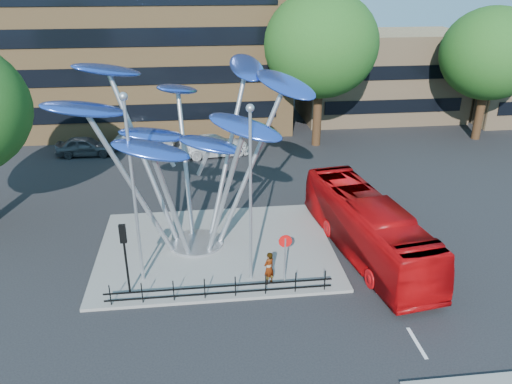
{
  "coord_description": "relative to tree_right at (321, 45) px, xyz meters",
  "views": [
    {
      "loc": [
        -1.58,
        -16.53,
        13.41
      ],
      "look_at": [
        0.86,
        4.0,
        4.11
      ],
      "focal_mm": 35.0,
      "sensor_mm": 36.0,
      "label": 1
    }
  ],
  "objects": [
    {
      "name": "ground",
      "position": [
        -8.0,
        -22.0,
        -8.04
      ],
      "size": [
        120.0,
        120.0,
        0.0
      ],
      "primitive_type": "plane",
      "color": "black",
      "rests_on": "ground"
    },
    {
      "name": "traffic_island",
      "position": [
        -9.0,
        -16.0,
        -7.96
      ],
      "size": [
        12.0,
        9.0,
        0.15
      ],
      "primitive_type": "cube",
      "color": "slate",
      "rests_on": "ground"
    },
    {
      "name": "low_building_near",
      "position": [
        8.0,
        8.0,
        -4.04
      ],
      "size": [
        15.0,
        8.0,
        8.0
      ],
      "primitive_type": "cube",
      "color": "tan",
      "rests_on": "ground"
    },
    {
      "name": "tree_right",
      "position": [
        0.0,
        0.0,
        0.0
      ],
      "size": [
        8.8,
        8.8,
        12.11
      ],
      "color": "black",
      "rests_on": "ground"
    },
    {
      "name": "tree_far",
      "position": [
        14.0,
        0.0,
        -0.93
      ],
      "size": [
        8.0,
        8.0,
        10.81
      ],
      "color": "black",
      "rests_on": "ground"
    },
    {
      "name": "leaf_sculpture",
      "position": [
        -10.07,
        -15.32,
        -1.16
      ],
      "size": [
        12.72,
        9.54,
        9.51
      ],
      "color": "#9EA0A5",
      "rests_on": "traffic_island"
    },
    {
      "name": "street_lamp_left",
      "position": [
        -12.5,
        -18.5,
        -2.68
      ],
      "size": [
        0.36,
        0.36,
        8.8
      ],
      "color": "#9EA0A5",
      "rests_on": "traffic_island"
    },
    {
      "name": "street_lamp_right",
      "position": [
        -7.5,
        -19.0,
        -2.94
      ],
      "size": [
        0.36,
        0.36,
        8.3
      ],
      "color": "#9EA0A5",
      "rests_on": "traffic_island"
    },
    {
      "name": "traffic_light_island",
      "position": [
        -13.0,
        -19.5,
        -5.42
      ],
      "size": [
        0.28,
        0.18,
        3.42
      ],
      "color": "black",
      "rests_on": "traffic_island"
    },
    {
      "name": "no_entry_sign_island",
      "position": [
        -6.0,
        -19.48,
        -6.22
      ],
      "size": [
        0.6,
        0.1,
        2.45
      ],
      "color": "#9EA0A5",
      "rests_on": "traffic_island"
    },
    {
      "name": "pedestrian_railing_front",
      "position": [
        -9.0,
        -20.3,
        -7.48
      ],
      "size": [
        10.0,
        0.06,
        1.0
      ],
      "color": "black",
      "rests_on": "traffic_island"
    },
    {
      "name": "red_bus",
      "position": [
        -1.4,
        -17.16,
        -6.52
      ],
      "size": [
        4.13,
        11.17,
        3.04
      ],
      "primitive_type": "imported",
      "rotation": [
        0.0,
        0.0,
        0.15
      ],
      "color": "#B1080B",
      "rests_on": "ground"
    },
    {
      "name": "pedestrian",
      "position": [
        -6.73,
        -19.5,
        -7.08
      ],
      "size": [
        0.7,
        0.66,
        1.62
      ],
      "primitive_type": "imported",
      "rotation": [
        0.0,
        0.0,
        3.78
      ],
      "color": "gray",
      "rests_on": "traffic_island"
    },
    {
      "name": "parked_car_left",
      "position": [
        -18.44,
        -0.38,
        -7.28
      ],
      "size": [
        4.46,
        1.9,
        1.5
      ],
      "primitive_type": "imported",
      "rotation": [
        0.0,
        0.0,
        1.54
      ],
      "color": "#404348",
      "rests_on": "ground"
    },
    {
      "name": "parked_car_mid",
      "position": [
        -13.94,
        0.61,
        -7.28
      ],
      "size": [
        4.76,
        2.06,
        1.52
      ],
      "primitive_type": "imported",
      "rotation": [
        0.0,
        0.0,
        1.47
      ],
      "color": "#AAACB1",
      "rests_on": "ground"
    },
    {
      "name": "parked_car_right",
      "position": [
        -8.46,
        -1.5,
        -7.24
      ],
      "size": [
        5.77,
        3.04,
        1.59
      ],
      "primitive_type": "imported",
      "rotation": [
        0.0,
        0.0,
        1.72
      ],
      "color": "silver",
      "rests_on": "ground"
    }
  ]
}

